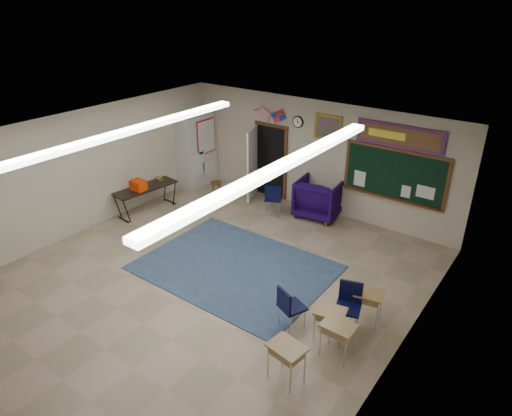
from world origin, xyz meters
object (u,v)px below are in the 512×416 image
Objects in this scene: student_desk_front_left at (329,323)px; student_desk_front_right at (367,305)px; folding_table at (146,198)px; wingback_armchair at (319,198)px; wooden_stool at (216,191)px.

student_desk_front_left is 0.98× the size of student_desk_front_right.
wingback_armchair is at bearing 39.55° from folding_table.
wingback_armchair is 4.88m from student_desk_front_left.
wingback_armchair is at bearing 16.87° from wooden_stool.
student_desk_front_left is 6.64m from folding_table.
folding_table reaches higher than wooden_stool.
folding_table is at bearing 26.36° from wingback_armchair.
student_desk_front_left is 0.89m from student_desk_front_right.
wingback_armchair is at bearing 108.33° from student_desk_front_left.
wooden_stool is at bearing 9.98° from wingback_armchair.
wingback_armchair is 0.64× the size of folding_table.
folding_table reaches higher than student_desk_front_right.
wingback_armchair is 2.08× the size of wooden_stool.
folding_table is 1.99m from wooden_stool.
folding_table is (-3.91, -2.56, -0.13)m from wingback_armchair.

